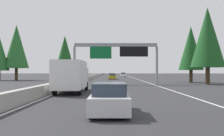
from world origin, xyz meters
The scene contains 13 objects.
ground_plane centered at (60.00, 0.00, 0.00)m, with size 320.00×320.00×0.00m, color #2D2D30.
median_barrier centered at (80.00, 0.30, 0.45)m, with size 180.00×0.56×0.90m, color #9E9B93.
shoulder_stripe_right centered at (70.00, -11.52, 0.01)m, with size 160.00×0.16×0.01m, color silver.
shoulder_stripe_median centered at (70.00, -0.25, 0.01)m, with size 160.00×0.16×0.01m, color silver.
sign_gantry_overhead centered at (38.43, -6.04, 4.91)m, with size 0.50×12.68×6.17m.
sedan_distant_a centered at (11.22, -5.21, 0.68)m, with size 4.40×1.80×1.47m.
box_truck_near_center centered at (23.59, -1.56, 1.61)m, with size 8.50×2.40×2.95m.
sedan_far_center centered at (63.67, -5.38, 0.68)m, with size 4.40×1.80×1.47m.
sedan_mid_left centered at (90.32, -9.13, 0.68)m, with size 4.40×1.80×1.47m.
conifer_right_near centered at (39.27, -19.90, 7.16)m, with size 5.18×5.18×11.78m.
conifer_right_mid centered at (46.03, -19.34, 6.06)m, with size 4.39×4.39×9.97m.
conifer_left_mid centered at (56.65, 15.46, 7.34)m, with size 5.31×5.31×12.07m.
conifer_left_far centered at (102.90, 13.08, 9.59)m, with size 6.93×6.93×15.76m.
Camera 1 is at (-1.63, -5.33, 2.04)m, focal length 43.12 mm.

